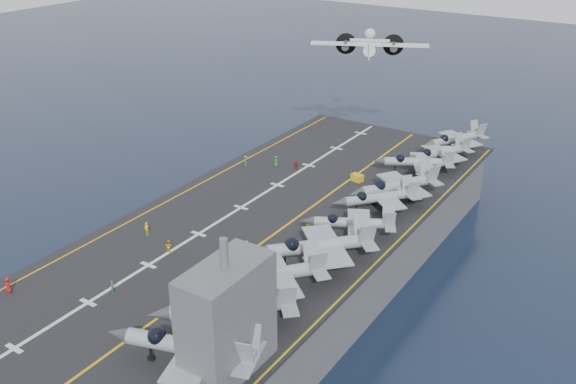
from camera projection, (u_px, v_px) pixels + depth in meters
The scene contains 30 objects.
ground at pixel (274, 277), 99.63m from camera, with size 500.00×500.00×0.00m, color #142135.
hull at pixel (274, 249), 97.52m from camera, with size 36.00×90.00×10.00m, color #56595E.
flight_deck at pixel (273, 219), 95.32m from camera, with size 38.00×92.00×0.40m, color black.
foul_line at pixel (290, 222), 93.74m from camera, with size 0.35×90.00×0.02m, color gold.
landing_centerline at pixel (241, 207), 98.18m from camera, with size 0.50×90.00×0.02m, color silver.
deck_edge_port at pixel (186, 191), 103.61m from camera, with size 0.25×90.00×0.02m, color gold.
deck_edge_stbd at pixel (387, 252), 86.09m from camera, with size 0.25×90.00×0.02m, color gold.
island_superstructure at pixel (227, 307), 61.86m from camera, with size 5.00×10.00×15.00m, color #56595E, non-canonical shape.
fighter_jet_0 at pixel (191, 346), 63.77m from camera, with size 18.91×15.32×5.69m, color gray, non-canonical shape.
fighter_jet_1 at pixel (232, 306), 69.99m from camera, with size 19.28×18.96×5.64m, color gray, non-canonical shape.
fighter_jet_2 at pixel (268, 274), 75.76m from camera, with size 18.74×19.40×5.64m, color gray, non-canonical shape.
fighter_jet_3 at pixel (320, 244), 82.15m from camera, with size 19.36×19.54×5.73m, color gray, non-canonical shape.
fighter_jet_4 at pixel (354, 222), 89.02m from camera, with size 15.81×14.04×4.59m, color #8D949A, non-canonical shape.
fighter_jet_5 at pixel (380, 196), 96.35m from camera, with size 15.62×16.11×4.69m, color #8D959C, non-canonical shape.
fighter_jet_6 at pixel (399, 184), 99.56m from camera, with size 17.08×18.60×5.37m, color #9098A0, non-canonical shape.
fighter_jet_7 at pixel (418, 161), 109.03m from camera, with size 16.33×14.64×4.73m, color #949DA4, non-canonical shape.
fighter_jet_8 at pixel (440, 152), 112.80m from camera, with size 14.72×16.34×4.73m, color #9BA2AB, non-canonical shape.
tow_cart_a at pixel (220, 279), 78.84m from camera, with size 2.23×1.50×1.31m, color gold, non-canonical shape.
tow_cart_b at pixel (315, 224), 91.87m from camera, with size 2.34×1.76×1.26m, color gold, non-canonical shape.
tow_cart_c at pixel (357, 178), 107.07m from camera, with size 2.16×1.64×1.16m, color gold, non-canonical shape.
crew_0 at pixel (8, 285), 77.01m from camera, with size 1.41×1.18×2.00m, color #B21919.
crew_1 at pixel (147, 229), 89.96m from camera, with size 1.21×0.84×1.95m, color yellow.
crew_2 at pixel (169, 246), 85.57m from camera, with size 1.17×0.81×1.89m, color yellow.
crew_3 at pixel (246, 161), 112.83m from camera, with size 1.35×1.33×1.90m, color green.
crew_4 at pixel (297, 165), 111.20m from camera, with size 1.13×0.84×1.73m, color #A82415.
crew_5 at pixel (276, 161), 112.56m from camera, with size 1.31×1.42×1.97m, color #268C33.
crew_6 at pixel (113, 286), 77.03m from camera, with size 1.13×1.18×1.64m, color #2A8A34.
crew_7 at pixel (247, 246), 85.82m from camera, with size 1.09×0.83×1.63m, color silver.
transport_plane at pixel (369, 51), 133.01m from camera, with size 29.06×25.49×5.74m, color silver, non-canonical shape.
fighter_jet_9 at pixel (457, 138), 119.26m from camera, with size 14.72×16.34×4.73m, color #9BA2AB, non-canonical shape.
Camera 1 is at (47.96, -69.84, 54.12)m, focal length 40.00 mm.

